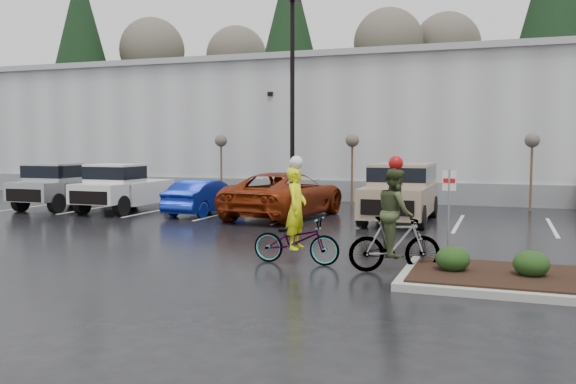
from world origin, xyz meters
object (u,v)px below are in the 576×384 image
(sapling_west, at_px, (221,144))
(sapling_mid, at_px, (352,144))
(lamppost, at_px, (292,77))
(fire_lane_sign, at_px, (449,205))
(car_red, at_px, (285,195))
(sapling_east, at_px, (532,144))
(pickup_silver, at_px, (68,185))
(car_blue, at_px, (205,197))
(suv_tan, at_px, (400,193))
(pickup_white, at_px, (128,187))
(cyclist_olive, at_px, (395,230))
(cyclist_hivis, at_px, (296,231))

(sapling_west, bearing_deg, sapling_mid, 0.00)
(lamppost, bearing_deg, fire_lane_sign, -56.54)
(lamppost, distance_m, car_red, 6.60)
(sapling_east, relative_size, pickup_silver, 0.62)
(lamppost, xyz_separation_m, fire_lane_sign, (7.80, -11.80, -4.28))
(lamppost, bearing_deg, car_blue, -115.51)
(sapling_mid, distance_m, suv_tan, 6.23)
(sapling_west, xyz_separation_m, pickup_white, (-1.64, -5.37, -1.75))
(sapling_east, relative_size, fire_lane_sign, 1.45)
(sapling_mid, xyz_separation_m, car_blue, (-4.60, -5.40, -2.05))
(lamppost, height_order, suv_tan, lamppost)
(lamppost, distance_m, fire_lane_sign, 14.78)
(fire_lane_sign, distance_m, pickup_white, 15.37)
(pickup_white, bearing_deg, fire_lane_sign, -28.95)
(suv_tan, relative_size, cyclist_olive, 2.03)
(pickup_silver, bearing_deg, car_red, 0.22)
(cyclist_olive, bearing_deg, car_red, 10.29)
(suv_tan, bearing_deg, pickup_silver, -179.33)
(pickup_silver, relative_size, suv_tan, 1.02)
(pickup_silver, relative_size, cyclist_olive, 2.07)
(car_blue, height_order, cyclist_olive, cyclist_olive)
(fire_lane_sign, xyz_separation_m, cyclist_hivis, (-3.34, -0.77, -0.64))
(pickup_white, bearing_deg, sapling_mid, 33.39)
(lamppost, bearing_deg, sapling_east, 5.71)
(sapling_east, bearing_deg, fire_lane_sign, -99.75)
(fire_lane_sign, height_order, suv_tan, fire_lane_sign)
(lamppost, height_order, car_red, lamppost)
(pickup_silver, bearing_deg, sapling_east, 16.00)
(sapling_west, xyz_separation_m, suv_tan, (9.50, -5.19, -1.70))
(pickup_white, bearing_deg, car_blue, -0.47)
(lamppost, xyz_separation_m, cyclist_hivis, (4.46, -12.57, -4.92))
(suv_tan, bearing_deg, sapling_west, 151.35)
(pickup_white, bearing_deg, pickup_silver, 179.82)
(sapling_east, xyz_separation_m, pickup_white, (-15.64, -5.37, -1.75))
(sapling_west, distance_m, pickup_white, 5.88)
(sapling_mid, bearing_deg, sapling_west, 180.00)
(car_blue, bearing_deg, fire_lane_sign, 147.15)
(sapling_mid, distance_m, cyclist_hivis, 13.85)
(sapling_mid, distance_m, pickup_white, 9.91)
(sapling_east, xyz_separation_m, fire_lane_sign, (-2.20, -12.80, -1.32))
(car_red, xyz_separation_m, suv_tan, (4.27, 0.13, 0.18))
(sapling_west, bearing_deg, pickup_white, -107.00)
(sapling_mid, xyz_separation_m, pickup_silver, (-11.18, -5.36, -1.75))
(car_blue, bearing_deg, car_red, -174.70)
(sapling_mid, height_order, fire_lane_sign, sapling_mid)
(sapling_east, bearing_deg, sapling_west, 180.00)
(lamppost, xyz_separation_m, pickup_white, (-5.64, -4.37, -4.71))
(sapling_east, bearing_deg, suv_tan, -130.92)
(suv_tan, bearing_deg, cyclist_hivis, -97.05)
(suv_tan, distance_m, cyclist_olive, 8.58)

